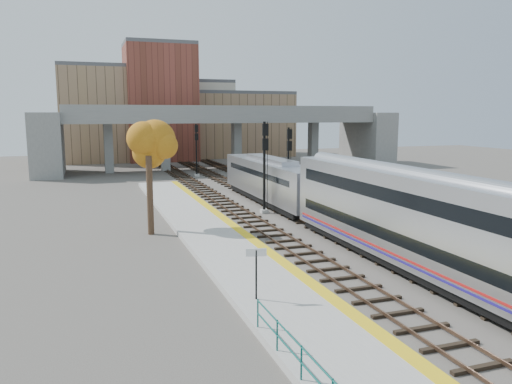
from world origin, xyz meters
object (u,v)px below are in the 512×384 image
object	(u,v)px
locomotive	(271,179)
coach	(428,224)
tree	(148,151)
car_b	(322,176)
signal_mast_mid	(289,165)
signal_mast_near	(265,167)
signal_mast_far	(196,151)
car_a	(328,178)
car_c	(339,170)

from	to	relation	value
locomotive	coach	bearing A→B (deg)	-90.00
tree	car_b	bearing A→B (deg)	41.67
locomotive	coach	world-z (taller)	coach
coach	signal_mast_mid	size ratio (longest dim) A/B	3.54
signal_mast_near	signal_mast_far	xyz separation A→B (m)	(0.00, 26.62, -0.47)
locomotive	car_a	distance (m)	15.10
signal_mast_mid	signal_mast_far	xyz separation A→B (m)	(-4.10, 22.02, -0.04)
locomotive	car_c	distance (m)	24.24
signal_mast_near	signal_mast_mid	distance (m)	6.18
locomotive	signal_mast_mid	xyz separation A→B (m)	(2.00, 0.47, 1.23)
signal_mast_far	car_b	world-z (taller)	signal_mast_far
tree	car_c	size ratio (longest dim) A/B	1.79
signal_mast_near	coach	bearing A→B (deg)	-83.52
signal_mast_near	tree	world-z (taller)	tree
signal_mast_mid	car_c	size ratio (longest dim) A/B	1.61
tree	car_b	distance (m)	32.37
car_a	car_b	distance (m)	2.67
locomotive	car_c	bearing A→B (deg)	46.32
signal_mast_near	car_a	bearing A→B (deg)	47.06
tree	signal_mast_far	bearing A→B (deg)	72.08
signal_mast_far	car_a	size ratio (longest dim) A/B	1.79
signal_mast_far	signal_mast_mid	bearing A→B (deg)	-79.45
coach	signal_mast_mid	distance (m)	23.18
car_c	coach	bearing A→B (deg)	-131.27
car_a	signal_mast_far	bearing A→B (deg)	120.22
car_a	locomotive	bearing A→B (deg)	-154.43
car_a	car_c	size ratio (longest dim) A/B	0.89
tree	car_a	distance (m)	30.26
signal_mast_mid	signal_mast_far	size ratio (longest dim) A/B	1.01
coach	car_a	size ratio (longest dim) A/B	6.38
car_c	car_a	bearing A→B (deg)	-145.64
signal_mast_mid	car_c	xyz separation A→B (m)	(14.71, 17.02, -2.83)
coach	car_a	distance (m)	34.59
locomotive	signal_mast_near	bearing A→B (deg)	-116.95
signal_mast_mid	tree	bearing A→B (deg)	-147.42
signal_mast_near	car_c	size ratio (longest dim) A/B	1.75
car_b	car_c	bearing A→B (deg)	52.64
signal_mast_near	tree	bearing A→B (deg)	-156.18
signal_mast_far	car_c	bearing A→B (deg)	-14.87
coach	tree	xyz separation A→B (m)	(-12.14, 14.04, 3.04)
signal_mast_near	signal_mast_mid	xyz separation A→B (m)	(4.10, 4.60, -0.43)
car_a	car_c	world-z (taller)	car_a
car_c	signal_mast_near	bearing A→B (deg)	-149.67
locomotive	tree	size ratio (longest dim) A/B	2.42
locomotive	car_b	distance (m)	17.35
signal_mast_far	car_a	bearing A→B (deg)	-43.17
signal_mast_near	car_b	distance (m)	22.01
locomotive	car_c	world-z (taller)	locomotive
signal_mast_far	car_c	world-z (taller)	signal_mast_far
coach	tree	distance (m)	18.81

